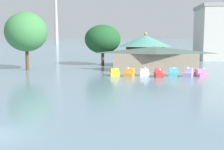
% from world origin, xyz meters
% --- Properties ---
extents(pedal_boat_yellow, '(1.98, 2.77, 1.47)m').
position_xyz_m(pedal_boat_yellow, '(5.84, 32.20, 0.48)').
color(pedal_boat_yellow, yellow).
rests_on(pedal_boat_yellow, ground).
extents(pedal_boat_orange, '(2.07, 3.19, 1.67)m').
position_xyz_m(pedal_boat_orange, '(8.43, 31.91, 0.52)').
color(pedal_boat_orange, orange).
rests_on(pedal_boat_orange, ground).
extents(pedal_boat_white, '(1.78, 2.76, 1.65)m').
position_xyz_m(pedal_boat_white, '(10.99, 32.62, 0.48)').
color(pedal_boat_white, white).
rests_on(pedal_boat_white, ground).
extents(pedal_boat_red, '(1.54, 2.79, 1.53)m').
position_xyz_m(pedal_boat_red, '(13.37, 31.38, 0.56)').
color(pedal_boat_red, red).
rests_on(pedal_boat_red, ground).
extents(pedal_boat_cyan, '(1.97, 2.92, 1.59)m').
position_xyz_m(pedal_boat_cyan, '(16.05, 32.95, 0.54)').
color(pedal_boat_cyan, '#4CB7CC').
rests_on(pedal_boat_cyan, ground).
extents(pedal_boat_lavender, '(2.28, 3.05, 1.77)m').
position_xyz_m(pedal_boat_lavender, '(18.44, 32.03, 0.58)').
color(pedal_boat_lavender, '#B299D8').
rests_on(pedal_boat_lavender, ground).
extents(pedal_boat_pink, '(1.87, 3.18, 1.60)m').
position_xyz_m(pedal_boat_pink, '(20.58, 32.75, 0.48)').
color(pedal_boat_pink, pink).
rests_on(pedal_boat_pink, ground).
extents(boathouse, '(17.68, 5.96, 4.84)m').
position_xyz_m(boathouse, '(13.27, 40.40, 2.53)').
color(boathouse, gray).
rests_on(boathouse, ground).
extents(green_roof_pavilion, '(11.97, 11.97, 7.87)m').
position_xyz_m(green_roof_pavilion, '(11.60, 49.68, 4.11)').
color(green_roof_pavilion, '#993328').
rests_on(green_roof_pavilion, ground).
extents(shoreline_tree_tall_left, '(8.60, 8.60, 11.74)m').
position_xyz_m(shoreline_tree_tall_left, '(-12.80, 39.91, 7.75)').
color(shoreline_tree_tall_left, brown).
rests_on(shoreline_tree_tall_left, ground).
extents(shoreline_tree_mid, '(8.55, 8.55, 9.63)m').
position_xyz_m(shoreline_tree_mid, '(1.52, 51.19, 6.20)').
color(shoreline_tree_mid, brown).
rests_on(shoreline_tree_mid, ground).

